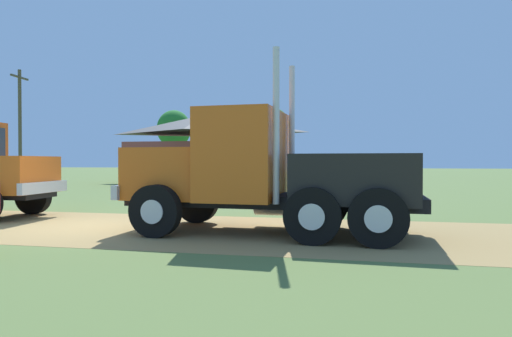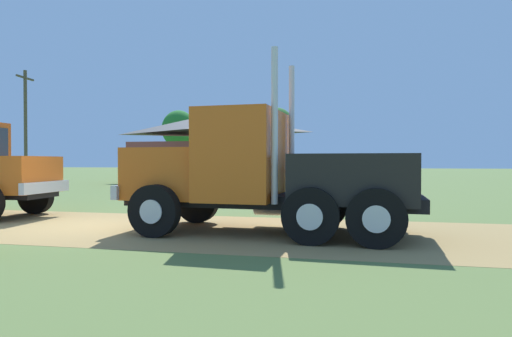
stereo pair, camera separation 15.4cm
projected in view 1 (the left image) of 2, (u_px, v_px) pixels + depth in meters
name	position (u px, v px, depth m)	size (l,w,h in m)	color
ground_plane	(81.00, 226.00, 11.35)	(200.00, 200.00, 0.00)	#596F38
dirt_track	(81.00, 226.00, 11.35)	(120.00, 5.26, 0.01)	#9B7E49
truck_foreground_white	(265.00, 175.00, 10.24)	(6.87, 2.99, 4.02)	black
shed_building	(207.00, 150.00, 33.52)	(11.01, 6.96, 5.20)	brown
utility_pole_near	(20.00, 123.00, 35.18)	(0.42, 2.20, 8.92)	brown
tree_left	(174.00, 129.00, 52.91)	(4.04, 4.04, 7.76)	#513823
tree_mid	(272.00, 128.00, 46.16)	(3.69, 3.69, 7.25)	#513823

